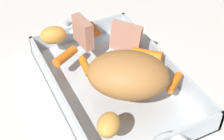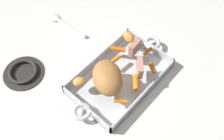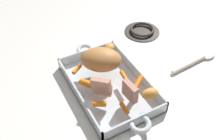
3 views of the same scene
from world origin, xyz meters
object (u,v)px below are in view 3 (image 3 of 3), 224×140
at_px(roasting_dish, 109,85).
at_px(potato_halved, 110,48).
at_px(roast_slice_thick, 130,91).
at_px(baby_carrot_northwest, 89,84).
at_px(potato_whole, 150,94).
at_px(baby_carrot_southwest, 124,108).
at_px(baby_carrot_southeast, 77,69).
at_px(stove_burner_rear, 142,30).
at_px(roast_slice_outer, 101,87).
at_px(baby_carrot_center_left, 138,83).
at_px(baby_carrot_long, 99,104).
at_px(baby_carrot_center_right, 125,77).
at_px(serving_spoon, 197,60).
at_px(pork_roast, 101,59).

bearing_deg(roasting_dish, potato_halved, -29.62).
distance_m(roast_slice_thick, baby_carrot_northwest, 0.15).
bearing_deg(potato_whole, baby_carrot_southwest, 91.20).
bearing_deg(baby_carrot_southeast, stove_burner_rear, -69.13).
bearing_deg(roast_slice_outer, baby_carrot_center_left, -100.65).
xyz_separation_m(roast_slice_thick, potato_whole, (-0.03, -0.06, -0.01)).
relative_size(baby_carrot_long, potato_halved, 0.88).
distance_m(baby_carrot_long, baby_carrot_center_left, 0.16).
xyz_separation_m(baby_carrot_long, baby_carrot_center_left, (0.02, -0.16, -0.00)).
distance_m(baby_carrot_southeast, potato_halved, 0.17).
relative_size(roasting_dish, roast_slice_thick, 7.78).
xyz_separation_m(roasting_dish, baby_carrot_center_right, (-0.03, -0.05, 0.04)).
bearing_deg(stove_burner_rear, baby_carrot_northwest, 122.17).
height_order(roast_slice_outer, baby_carrot_southwest, roast_slice_outer).
bearing_deg(baby_carrot_center_right, serving_spoon, -93.39).
bearing_deg(potato_halved, potato_whole, 179.84).
relative_size(baby_carrot_southeast, serving_spoon, 0.20).
relative_size(stove_burner_rear, serving_spoon, 0.70).
bearing_deg(baby_carrot_southwest, baby_carrot_center_left, -53.39).
bearing_deg(potato_halved, roast_slice_outer, 145.17).
bearing_deg(baby_carrot_southwest, baby_carrot_northwest, 20.99).
height_order(roasting_dish, potato_halved, potato_halved).
relative_size(roast_slice_thick, baby_carrot_southwest, 1.44).
relative_size(baby_carrot_long, baby_carrot_center_left, 0.69).
bearing_deg(serving_spoon, roast_slice_outer, 176.32).
bearing_deg(potato_whole, stove_burner_rear, -30.65).
xyz_separation_m(baby_carrot_northwest, baby_carrot_southwest, (-0.14, -0.06, -0.00)).
bearing_deg(baby_carrot_southeast, baby_carrot_center_right, -131.76).
height_order(roast_slice_thick, baby_carrot_center_left, roast_slice_thick).
xyz_separation_m(baby_carrot_southeast, stove_burner_rear, (0.15, -0.38, -0.04)).
bearing_deg(potato_halved, pork_roast, 134.68).
height_order(roast_slice_thick, potato_whole, roast_slice_thick).
bearing_deg(baby_carrot_center_left, stove_burner_rear, -36.11).
bearing_deg(stove_burner_rear, baby_carrot_center_left, 143.89).
xyz_separation_m(pork_roast, baby_carrot_southwest, (-0.21, 0.03, -0.03)).
distance_m(baby_carrot_southwest, potato_halved, 0.30).
bearing_deg(baby_carrot_center_right, stove_burner_rear, -43.72).
bearing_deg(baby_carrot_northwest, baby_carrot_long, 176.21).
bearing_deg(roasting_dish, baby_carrot_northwest, 90.10).
bearing_deg(stove_burner_rear, baby_carrot_long, 130.72).
xyz_separation_m(baby_carrot_center_right, baby_carrot_center_left, (-0.05, -0.02, 0.00)).
height_order(baby_carrot_center_left, stove_burner_rear, baby_carrot_center_left).
height_order(baby_carrot_southeast, stove_burner_rear, baby_carrot_southeast).
distance_m(potato_whole, serving_spoon, 0.32).
xyz_separation_m(roast_slice_outer, baby_carrot_center_right, (0.02, -0.10, -0.02)).
relative_size(baby_carrot_northwest, baby_carrot_southwest, 1.47).
bearing_deg(baby_carrot_center_left, baby_carrot_southeast, 43.47).
bearing_deg(baby_carrot_center_left, potato_halved, -0.70).
relative_size(roasting_dish, stove_burner_rear, 2.96).
relative_size(roast_slice_outer, potato_halved, 1.31).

